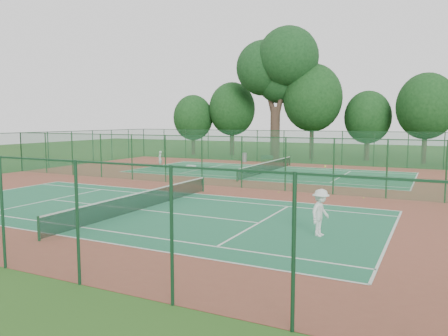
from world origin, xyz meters
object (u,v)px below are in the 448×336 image
at_px(bench, 267,159).
at_px(big_tree, 277,67).
at_px(trash_bin, 244,157).
at_px(player_near, 321,213).
at_px(player_far, 160,159).
at_px(kit_bag, 191,167).

xyz_separation_m(bench, big_tree, (-0.87, 5.42, 10.36)).
relative_size(trash_bin, big_tree, 0.07).
distance_m(player_near, player_far, 28.18).
height_order(player_near, big_tree, big_tree).
bearing_deg(player_far, bench, 118.69).
bearing_deg(player_near, trash_bin, 40.71).
xyz_separation_m(player_far, kit_bag, (3.86, -0.46, -0.60)).
distance_m(kit_bag, big_tree, 17.89).
bearing_deg(kit_bag, player_near, -46.72).
xyz_separation_m(trash_bin, bench, (2.57, 0.13, -0.08)).
bearing_deg(player_near, big_tree, 33.85).
bearing_deg(big_tree, kit_bag, -104.11).
relative_size(player_far, trash_bin, 1.50).
height_order(player_far, kit_bag, player_far).
distance_m(trash_bin, kit_bag, 8.60).
relative_size(bench, big_tree, 0.09).
bearing_deg(player_far, kit_bag, 67.47).
bearing_deg(trash_bin, kit_bag, -102.11).
xyz_separation_m(player_near, player_far, (-20.76, 19.05, -0.18)).
bearing_deg(bench, kit_bag, -138.86).
bearing_deg(bench, big_tree, 77.39).
xyz_separation_m(player_near, big_tree, (-13.39, 32.55, 9.84)).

